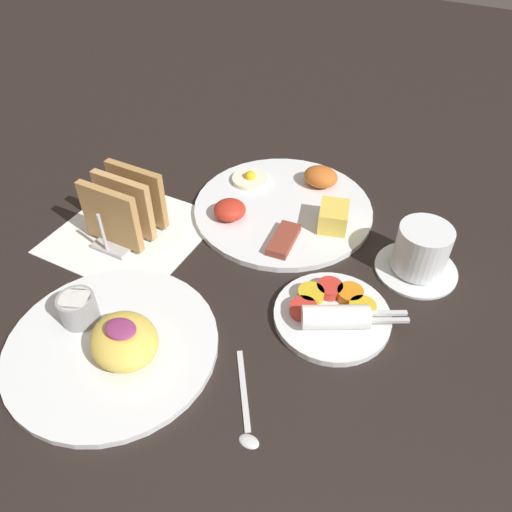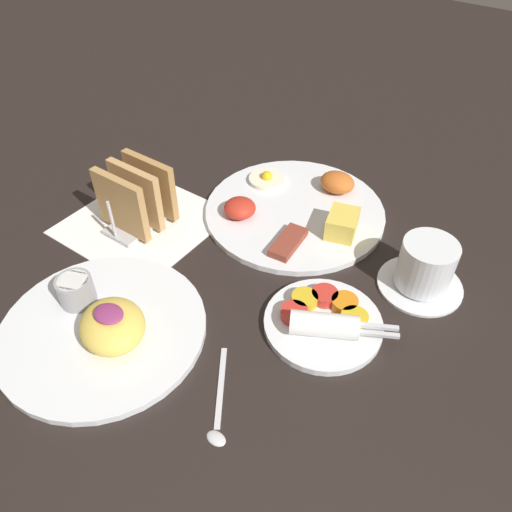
% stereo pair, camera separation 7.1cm
% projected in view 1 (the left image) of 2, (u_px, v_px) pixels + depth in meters
% --- Properties ---
extents(ground_plane, '(3.00, 3.00, 0.00)m').
position_uv_depth(ground_plane, '(200.00, 272.00, 0.73)').
color(ground_plane, black).
extents(napkin_flat, '(0.22, 0.22, 0.00)m').
position_uv_depth(napkin_flat, '(131.00, 233.00, 0.80)').
color(napkin_flat, white).
rests_on(napkin_flat, ground_plane).
extents(plate_breakfast, '(0.30, 0.30, 0.05)m').
position_uv_depth(plate_breakfast, '(285.00, 206.00, 0.83)').
color(plate_breakfast, white).
rests_on(plate_breakfast, ground_plane).
extents(plate_condiments, '(0.17, 0.16, 0.04)m').
position_uv_depth(plate_condiments, '(333.00, 313.00, 0.66)').
color(plate_condiments, white).
rests_on(plate_condiments, ground_plane).
extents(plate_foreground, '(0.27, 0.27, 0.06)m').
position_uv_depth(plate_foreground, '(112.00, 341.00, 0.62)').
color(plate_foreground, white).
rests_on(plate_foreground, ground_plane).
extents(toast_rack, '(0.10, 0.12, 0.10)m').
position_uv_depth(toast_rack, '(125.00, 208.00, 0.76)').
color(toast_rack, '#B7B7BC').
rests_on(toast_rack, ground_plane).
extents(coffee_cup, '(0.12, 0.12, 0.08)m').
position_uv_depth(coffee_cup, '(421.00, 252.00, 0.71)').
color(coffee_cup, white).
rests_on(coffee_cup, ground_plane).
extents(teaspoon, '(0.08, 0.11, 0.01)m').
position_uv_depth(teaspoon, '(246.00, 413.00, 0.56)').
color(teaspoon, silver).
rests_on(teaspoon, ground_plane).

